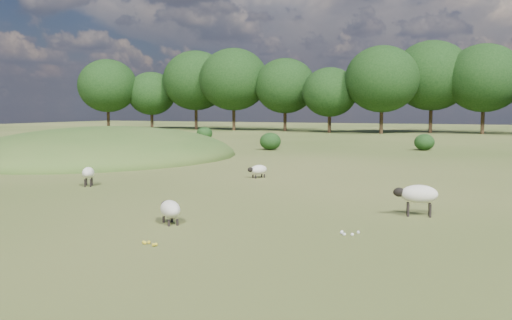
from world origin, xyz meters
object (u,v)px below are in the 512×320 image
(sheep_2, at_px, (170,209))
(sheep_5, at_px, (258,170))
(sheep_1, at_px, (88,173))
(sheep_0, at_px, (418,194))

(sheep_2, xyz_separation_m, sheep_5, (-1.77, 10.42, -0.04))
(sheep_1, xyz_separation_m, sheep_2, (7.07, -5.21, -0.13))
(sheep_0, distance_m, sheep_5, 10.28)
(sheep_2, bearing_deg, sheep_5, -37.48)
(sheep_1, xyz_separation_m, sheep_5, (5.30, 5.20, -0.17))
(sheep_0, bearing_deg, sheep_5, -50.26)
(sheep_0, distance_m, sheep_1, 13.25)
(sheep_2, bearing_deg, sheep_1, 6.46)
(sheep_1, relative_size, sheep_5, 1.04)
(sheep_2, bearing_deg, sheep_0, -105.16)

